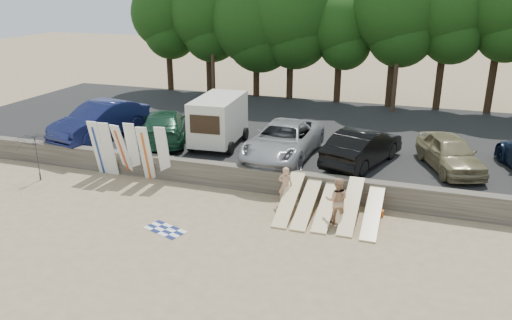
% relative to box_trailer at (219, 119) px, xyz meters
% --- Properties ---
extents(ground, '(120.00, 120.00, 0.00)m').
position_rel_box_trailer_xyz_m(ground, '(5.50, -6.18, -2.03)').
color(ground, tan).
rests_on(ground, ground).
extents(seawall, '(44.00, 0.50, 1.00)m').
position_rel_box_trailer_xyz_m(seawall, '(5.50, -3.18, -1.53)').
color(seawall, '#6B6356').
rests_on(seawall, ground).
extents(parking_lot, '(44.00, 14.50, 0.70)m').
position_rel_box_trailer_xyz_m(parking_lot, '(5.50, 4.32, -1.68)').
color(parking_lot, '#282828').
rests_on(parking_lot, ground).
extents(treeline, '(33.25, 6.37, 8.96)m').
position_rel_box_trailer_xyz_m(treeline, '(4.99, 11.36, 4.26)').
color(treeline, '#382616').
rests_on(treeline, parking_lot).
extents(utility_poles, '(25.80, 0.26, 9.00)m').
position_rel_box_trailer_xyz_m(utility_poles, '(7.50, 9.82, 3.40)').
color(utility_poles, '#473321').
rests_on(utility_poles, parking_lot).
extents(box_trailer, '(2.33, 3.86, 2.38)m').
position_rel_box_trailer_xyz_m(box_trailer, '(0.00, 0.00, 0.00)').
color(box_trailer, beige).
rests_on(box_trailer, parking_lot).
extents(car_0, '(2.95, 5.73, 1.80)m').
position_rel_box_trailer_xyz_m(car_0, '(-6.22, -0.67, -0.43)').
color(car_0, '#161D4D').
rests_on(car_0, parking_lot).
extents(car_1, '(4.13, 5.82, 1.56)m').
position_rel_box_trailer_xyz_m(car_1, '(-2.84, -0.20, -0.55)').
color(car_1, '#153C27').
rests_on(car_1, parking_lot).
extents(car_2, '(2.89, 5.81, 1.58)m').
position_rel_box_trailer_xyz_m(car_2, '(3.42, -0.71, -0.54)').
color(car_2, '#999A9E').
rests_on(car_2, parking_lot).
extents(car_3, '(3.14, 5.09, 1.58)m').
position_rel_box_trailer_xyz_m(car_3, '(6.94, -0.50, -0.54)').
color(car_3, black).
rests_on(car_3, parking_lot).
extents(car_4, '(3.16, 4.68, 1.48)m').
position_rel_box_trailer_xyz_m(car_4, '(10.51, 0.03, -0.59)').
color(car_4, '#887D56').
rests_on(car_4, parking_lot).
extents(surfboard_upright_0, '(0.50, 0.61, 2.55)m').
position_rel_box_trailer_xyz_m(surfboard_upright_0, '(-4.25, -3.72, -0.75)').
color(surfboard_upright_0, white).
rests_on(surfboard_upright_0, ground).
extents(surfboard_upright_1, '(0.55, 0.65, 2.55)m').
position_rel_box_trailer_xyz_m(surfboard_upright_1, '(-3.69, -3.76, -0.75)').
color(surfboard_upright_1, white).
rests_on(surfboard_upright_1, ground).
extents(surfboard_upright_2, '(0.63, 0.89, 2.50)m').
position_rel_box_trailer_xyz_m(surfboard_upright_2, '(-3.04, -3.67, -0.78)').
color(surfboard_upright_2, white).
rests_on(surfboard_upright_2, ground).
extents(surfboard_upright_3, '(0.54, 0.58, 2.57)m').
position_rel_box_trailer_xyz_m(surfboard_upright_3, '(-2.58, -3.55, -0.75)').
color(surfboard_upright_3, white).
rests_on(surfboard_upright_3, ground).
extents(surfboard_upright_4, '(0.58, 0.76, 2.53)m').
position_rel_box_trailer_xyz_m(surfboard_upright_4, '(-1.84, -3.73, -0.76)').
color(surfboard_upright_4, white).
rests_on(surfboard_upright_4, ground).
extents(surfboard_upright_5, '(0.57, 0.68, 2.55)m').
position_rel_box_trailer_xyz_m(surfboard_upright_5, '(-1.08, -3.56, -0.76)').
color(surfboard_upright_5, white).
rests_on(surfboard_upright_5, ground).
extents(surfboard_low_0, '(0.56, 2.83, 1.12)m').
position_rel_box_trailer_xyz_m(surfboard_low_0, '(4.84, -4.84, -1.47)').
color(surfboard_low_0, '#F7DC9C').
rests_on(surfboard_low_0, ground).
extents(surfboard_low_1, '(0.56, 2.90, 0.91)m').
position_rel_box_trailer_xyz_m(surfboard_low_1, '(5.51, -4.81, -1.58)').
color(surfboard_low_1, '#F7DC9C').
rests_on(surfboard_low_1, ground).
extents(surfboard_low_2, '(0.56, 2.91, 0.88)m').
position_rel_box_trailer_xyz_m(surfboard_low_2, '(6.25, -4.74, -1.59)').
color(surfboard_low_2, '#F7DC9C').
rests_on(surfboard_low_2, ground).
extents(surfboard_low_3, '(0.56, 2.81, 1.17)m').
position_rel_box_trailer_xyz_m(surfboard_low_3, '(7.13, -4.75, -1.45)').
color(surfboard_low_3, '#F7DC9C').
rests_on(surfboard_low_3, ground).
extents(surfboard_low_4, '(0.56, 2.89, 0.93)m').
position_rel_box_trailer_xyz_m(surfboard_low_4, '(7.92, -4.80, -1.57)').
color(surfboard_low_4, '#F7DC9C').
rests_on(surfboard_low_4, ground).
extents(beachgoer_a, '(0.59, 0.40, 1.57)m').
position_rel_box_trailer_xyz_m(beachgoer_a, '(4.52, -4.21, -1.25)').
color(beachgoer_a, tan).
rests_on(beachgoer_a, ground).
extents(beachgoer_b, '(0.94, 0.79, 1.71)m').
position_rel_box_trailer_xyz_m(beachgoer_b, '(6.65, -5.06, -1.18)').
color(beachgoer_b, tan).
rests_on(beachgoer_b, ground).
extents(cooler, '(0.44, 0.39, 0.32)m').
position_rel_box_trailer_xyz_m(cooler, '(6.80, -3.78, -1.87)').
color(cooler, green).
rests_on(cooler, ground).
extents(gear_bag, '(0.32, 0.27, 0.22)m').
position_rel_box_trailer_xyz_m(gear_bag, '(8.10, -4.03, -1.92)').
color(gear_bag, '#C35717').
rests_on(gear_bag, ground).
extents(beach_towel, '(1.90, 1.90, 0.00)m').
position_rel_box_trailer_xyz_m(beach_towel, '(1.09, -7.59, -2.03)').
color(beach_towel, white).
rests_on(beach_towel, ground).
extents(beach_umbrella, '(3.10, 3.08, 2.13)m').
position_rel_box_trailer_xyz_m(beach_umbrella, '(-6.31, -5.12, -0.97)').
color(beach_umbrella, '#22222A').
rests_on(beach_umbrella, ground).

